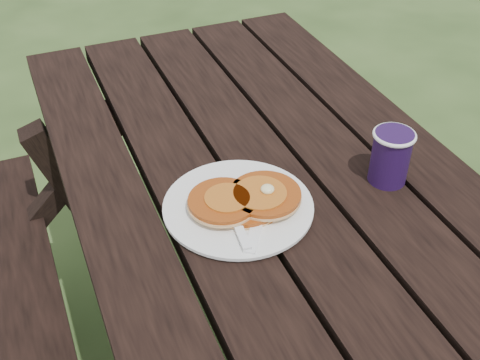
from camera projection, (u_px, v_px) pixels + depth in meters
name	position (u px, v px, depth m)	size (l,w,h in m)	color
plate	(238.00, 207.00, 1.08)	(0.26, 0.26, 0.01)	white
pancake_stack	(246.00, 199.00, 1.06)	(0.20, 0.14, 0.04)	#A64612
knife	(259.00, 217.00, 1.05)	(0.02, 0.18, 0.01)	white
fork	(239.00, 227.00, 1.02)	(0.03, 0.16, 0.01)	white
coffee_cup	(391.00, 154.00, 1.11)	(0.08, 0.08, 0.11)	#220E3A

